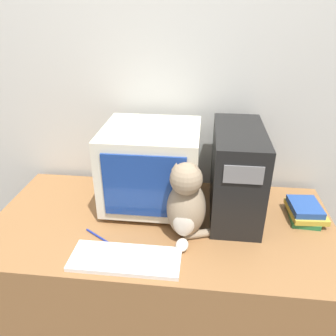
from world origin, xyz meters
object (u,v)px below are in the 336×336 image
crt_monitor (152,166)px  book_stack (305,211)px  keyboard (125,259)px  pen (97,236)px  cat (186,204)px  computer_tower (236,173)px

crt_monitor → book_stack: 0.74m
keyboard → book_stack: book_stack is taller
crt_monitor → pen: 0.40m
crt_monitor → book_stack: (0.72, -0.04, -0.17)m
cat → crt_monitor: bearing=132.6°
crt_monitor → book_stack: crt_monitor is taller
keyboard → computer_tower: bearing=42.4°
computer_tower → pen: (-0.59, -0.26, -0.20)m
pen → keyboard: bearing=-40.3°
keyboard → cat: 0.33m
computer_tower → book_stack: (0.33, -0.02, -0.17)m
crt_monitor → pen: bearing=-124.2°
crt_monitor → keyboard: size_ratio=1.03×
cat → book_stack: bearing=22.5°
cat → book_stack: 0.58m
keyboard → pen: keyboard is taller
crt_monitor → computer_tower: computer_tower is taller
keyboard → book_stack: bearing=26.2°
keyboard → pen: (-0.15, 0.13, -0.01)m
crt_monitor → cat: size_ratio=1.25×
computer_tower → keyboard: size_ratio=1.08×
computer_tower → pen: 0.67m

